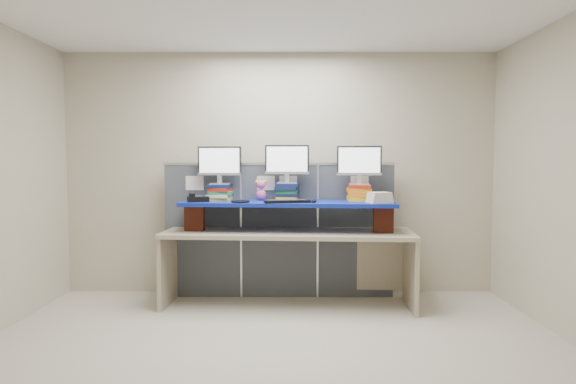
{
  "coord_description": "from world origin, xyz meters",
  "views": [
    {
      "loc": [
        0.12,
        -3.63,
        1.54
      ],
      "look_at": [
        0.1,
        1.46,
        1.22
      ],
      "focal_mm": 30.0,
      "sensor_mm": 36.0,
      "label": 1
    }
  ],
  "objects_px": {
    "desk_phone": "(197,198)",
    "desk": "(288,246)",
    "monitor_left": "(220,163)",
    "keyboard": "(287,201)",
    "monitor_center": "(287,162)",
    "blue_board": "(288,203)",
    "monitor_right": "(359,163)"
  },
  "relations": [
    {
      "from": "monitor_right",
      "to": "desk_phone",
      "type": "xyz_separation_m",
      "value": [
        -1.72,
        -0.1,
        -0.38
      ]
    },
    {
      "from": "monitor_right",
      "to": "blue_board",
      "type": "bearing_deg",
      "value": -171.12
    },
    {
      "from": "keyboard",
      "to": "monitor_center",
      "type": "bearing_deg",
      "value": 79.73
    },
    {
      "from": "desk",
      "to": "desk_phone",
      "type": "xyz_separation_m",
      "value": [
        -0.96,
        -0.03,
        0.51
      ]
    },
    {
      "from": "blue_board",
      "to": "monitor_left",
      "type": "distance_m",
      "value": 0.88
    },
    {
      "from": "desk",
      "to": "blue_board",
      "type": "bearing_deg",
      "value": -176.32
    },
    {
      "from": "desk",
      "to": "desk_phone",
      "type": "distance_m",
      "value": 1.09
    },
    {
      "from": "keyboard",
      "to": "desk_phone",
      "type": "height_order",
      "value": "desk_phone"
    },
    {
      "from": "desk",
      "to": "monitor_center",
      "type": "distance_m",
      "value": 0.91
    },
    {
      "from": "keyboard",
      "to": "blue_board",
      "type": "bearing_deg",
      "value": 76.11
    },
    {
      "from": "monitor_left",
      "to": "desk_phone",
      "type": "relative_size",
      "value": 1.82
    },
    {
      "from": "monitor_center",
      "to": "keyboard",
      "type": "distance_m",
      "value": 0.49
    },
    {
      "from": "desk",
      "to": "monitor_right",
      "type": "relative_size",
      "value": 5.6
    },
    {
      "from": "blue_board",
      "to": "monitor_right",
      "type": "distance_m",
      "value": 0.88
    },
    {
      "from": "desk_phone",
      "to": "blue_board",
      "type": "bearing_deg",
      "value": -15.38
    },
    {
      "from": "desk",
      "to": "monitor_center",
      "type": "height_order",
      "value": "monitor_center"
    },
    {
      "from": "monitor_left",
      "to": "keyboard",
      "type": "bearing_deg",
      "value": -19.56
    },
    {
      "from": "blue_board",
      "to": "monitor_right",
      "type": "xyz_separation_m",
      "value": [
        0.76,
        0.07,
        0.43
      ]
    },
    {
      "from": "monitor_center",
      "to": "blue_board",
      "type": "bearing_deg",
      "value": -81.29
    },
    {
      "from": "monitor_center",
      "to": "desk_phone",
      "type": "height_order",
      "value": "monitor_center"
    },
    {
      "from": "blue_board",
      "to": "monitor_right",
      "type": "relative_size",
      "value": 4.7
    },
    {
      "from": "blue_board",
      "to": "monitor_left",
      "type": "bearing_deg",
      "value": 171.12
    },
    {
      "from": "blue_board",
      "to": "desk_phone",
      "type": "distance_m",
      "value": 0.96
    },
    {
      "from": "monitor_left",
      "to": "keyboard",
      "type": "distance_m",
      "value": 0.9
    },
    {
      "from": "desk",
      "to": "keyboard",
      "type": "height_order",
      "value": "keyboard"
    },
    {
      "from": "desk",
      "to": "keyboard",
      "type": "distance_m",
      "value": 0.52
    },
    {
      "from": "desk_phone",
      "to": "desk",
      "type": "bearing_deg",
      "value": -15.38
    },
    {
      "from": "desk_phone",
      "to": "keyboard",
      "type": "bearing_deg",
      "value": -24.42
    },
    {
      "from": "blue_board",
      "to": "desk_phone",
      "type": "relative_size",
      "value": 8.57
    },
    {
      "from": "desk",
      "to": "blue_board",
      "type": "xyz_separation_m",
      "value": [
        -0.0,
        0.0,
        0.46
      ]
    },
    {
      "from": "monitor_left",
      "to": "monitor_right",
      "type": "relative_size",
      "value": 1.0
    },
    {
      "from": "monitor_left",
      "to": "desk_phone",
      "type": "xyz_separation_m",
      "value": [
        -0.21,
        -0.19,
        -0.37
      ]
    }
  ]
}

